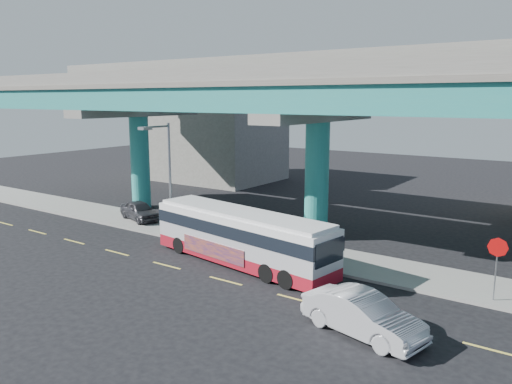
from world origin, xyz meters
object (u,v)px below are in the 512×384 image
Objects in this scene: sedan at (363,315)px; transit_bus at (242,235)px; parked_car at (140,211)px; street_lamp at (163,163)px; stop_sign at (497,255)px.

transit_bus is at bearing 78.90° from sedan.
street_lamp is at bearing -97.12° from parked_car.
sedan is 1.82× the size of stop_sign.
parked_car is 1.52× the size of stop_sign.
stop_sign is (23.75, -1.40, 1.37)m from parked_car.
transit_bus is 9.49m from sedan.
sedan is at bearing -16.21° from transit_bus.
transit_bus is 2.73× the size of parked_car.
stop_sign is (12.10, 1.99, 0.59)m from transit_bus.
stop_sign is at bearing -76.23° from parked_car.
parked_car is 6.54m from street_lamp.
transit_bus is 7.75m from street_lamp.
parked_car is at bearing 155.72° from street_lamp.
transit_bus is 4.14× the size of stop_sign.
parked_car is 23.83m from stop_sign.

